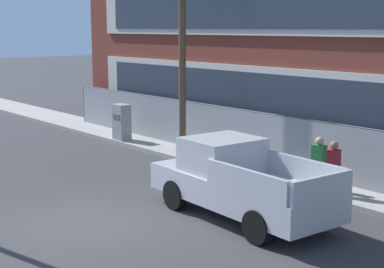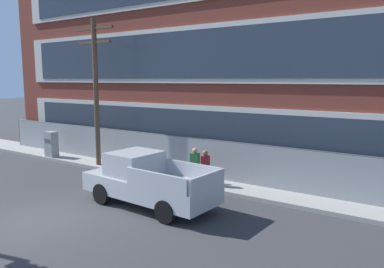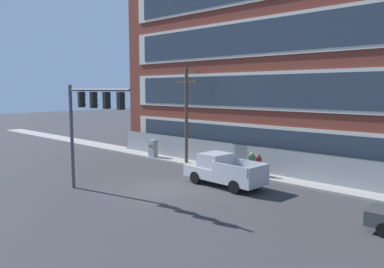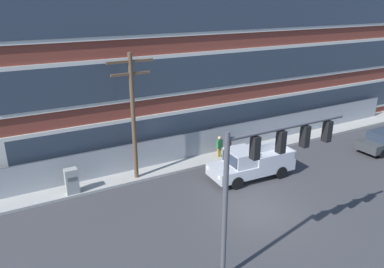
{
  "view_description": "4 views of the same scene",
  "coord_description": "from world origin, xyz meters",
  "px_view_note": "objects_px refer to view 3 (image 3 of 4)",
  "views": [
    {
      "loc": [
        12.49,
        -6.76,
        4.81
      ],
      "look_at": [
        0.72,
        3.02,
        2.03
      ],
      "focal_mm": 55.0,
      "sensor_mm": 36.0,
      "label": 1
    },
    {
      "loc": [
        11.12,
        -6.86,
        4.72
      ],
      "look_at": [
        2.83,
        5.32,
        2.56
      ],
      "focal_mm": 35.0,
      "sensor_mm": 36.0,
      "label": 2
    },
    {
      "loc": [
        16.35,
        -14.71,
        6.03
      ],
      "look_at": [
        0.86,
        1.89,
        3.3
      ],
      "focal_mm": 35.0,
      "sensor_mm": 36.0,
      "label": 3
    },
    {
      "loc": [
        -11.31,
        -13.32,
        10.68
      ],
      "look_at": [
        -0.94,
        5.37,
        2.83
      ],
      "focal_mm": 35.0,
      "sensor_mm": 36.0,
      "label": 4
    }
  ],
  "objects_px": {
    "utility_pole_near_corner": "(186,110)",
    "electrical_cabinet": "(153,149)",
    "pedestrian_by_fence": "(259,164)",
    "pickup_truck_silver": "(223,171)",
    "pedestrian_near_cabinet": "(252,163)",
    "traffic_signal_mast": "(89,113)"
  },
  "relations": [
    {
      "from": "utility_pole_near_corner",
      "to": "electrical_cabinet",
      "type": "bearing_deg",
      "value": -178.05
    },
    {
      "from": "pedestrian_by_fence",
      "to": "utility_pole_near_corner",
      "type": "bearing_deg",
      "value": 179.57
    },
    {
      "from": "pickup_truck_silver",
      "to": "pedestrian_near_cabinet",
      "type": "relative_size",
      "value": 3.26
    },
    {
      "from": "utility_pole_near_corner",
      "to": "pedestrian_by_fence",
      "type": "bearing_deg",
      "value": -0.43
    },
    {
      "from": "utility_pole_near_corner",
      "to": "pedestrian_by_fence",
      "type": "distance_m",
      "value": 7.65
    },
    {
      "from": "traffic_signal_mast",
      "to": "utility_pole_near_corner",
      "type": "relative_size",
      "value": 0.8
    },
    {
      "from": "pickup_truck_silver",
      "to": "utility_pole_near_corner",
      "type": "distance_m",
      "value": 7.83
    },
    {
      "from": "pickup_truck_silver",
      "to": "electrical_cabinet",
      "type": "distance_m",
      "value": 10.61
    },
    {
      "from": "utility_pole_near_corner",
      "to": "pedestrian_near_cabinet",
      "type": "xyz_separation_m",
      "value": [
        6.18,
        0.13,
        -3.42
      ]
    },
    {
      "from": "utility_pole_near_corner",
      "to": "traffic_signal_mast",
      "type": "bearing_deg",
      "value": -79.44
    },
    {
      "from": "pedestrian_near_cabinet",
      "to": "pickup_truck_silver",
      "type": "bearing_deg",
      "value": -88.83
    },
    {
      "from": "pickup_truck_silver",
      "to": "pedestrian_near_cabinet",
      "type": "height_order",
      "value": "pickup_truck_silver"
    },
    {
      "from": "pedestrian_by_fence",
      "to": "electrical_cabinet",
      "type": "bearing_deg",
      "value": -179.57
    },
    {
      "from": "traffic_signal_mast",
      "to": "pedestrian_near_cabinet",
      "type": "distance_m",
      "value": 11.54
    },
    {
      "from": "electrical_cabinet",
      "to": "utility_pole_near_corner",
      "type": "bearing_deg",
      "value": 1.95
    },
    {
      "from": "electrical_cabinet",
      "to": "pedestrian_by_fence",
      "type": "distance_m",
      "value": 10.75
    },
    {
      "from": "pickup_truck_silver",
      "to": "electrical_cabinet",
      "type": "height_order",
      "value": "pickup_truck_silver"
    },
    {
      "from": "pickup_truck_silver",
      "to": "utility_pole_near_corner",
      "type": "height_order",
      "value": "utility_pole_near_corner"
    },
    {
      "from": "pickup_truck_silver",
      "to": "utility_pole_near_corner",
      "type": "bearing_deg",
      "value": 152.82
    },
    {
      "from": "utility_pole_near_corner",
      "to": "pickup_truck_silver",
      "type": "bearing_deg",
      "value": -27.18
    },
    {
      "from": "utility_pole_near_corner",
      "to": "electrical_cabinet",
      "type": "height_order",
      "value": "utility_pole_near_corner"
    },
    {
      "from": "traffic_signal_mast",
      "to": "utility_pole_near_corner",
      "type": "bearing_deg",
      "value": 100.56
    }
  ]
}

